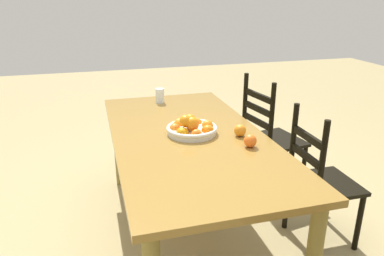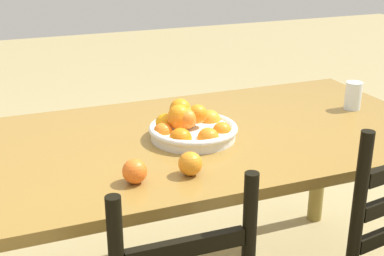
% 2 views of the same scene
% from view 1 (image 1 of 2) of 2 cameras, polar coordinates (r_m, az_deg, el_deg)
% --- Properties ---
extents(ground_plane, '(12.00, 12.00, 0.00)m').
position_cam_1_polar(ground_plane, '(2.67, -0.55, -16.14)').
color(ground_plane, tan).
extents(dining_table, '(1.89, 0.93, 0.75)m').
position_cam_1_polar(dining_table, '(2.34, -0.60, -3.08)').
color(dining_table, olive).
rests_on(dining_table, ground).
extents(chair_near_window, '(0.40, 0.40, 0.93)m').
position_cam_1_polar(chair_near_window, '(2.53, 19.34, -8.20)').
color(chair_near_window, black).
rests_on(chair_near_window, ground).
extents(chair_by_cabinet, '(0.48, 0.48, 0.99)m').
position_cam_1_polar(chair_by_cabinet, '(3.04, 11.97, -1.75)').
color(chair_by_cabinet, black).
rests_on(chair_by_cabinet, ground).
extents(fruit_bowl, '(0.32, 0.32, 0.14)m').
position_cam_1_polar(fruit_bowl, '(2.28, -0.04, -0.01)').
color(fruit_bowl, white).
rests_on(fruit_bowl, dining_table).
extents(orange_loose_0, '(0.08, 0.08, 0.08)m').
position_cam_1_polar(orange_loose_0, '(2.28, 7.53, -0.37)').
color(orange_loose_0, orange).
rests_on(orange_loose_0, dining_table).
extents(orange_loose_1, '(0.08, 0.08, 0.08)m').
position_cam_1_polar(orange_loose_1, '(2.13, 9.08, -1.99)').
color(orange_loose_1, orange).
rests_on(orange_loose_1, dining_table).
extents(drinking_glass, '(0.07, 0.07, 0.12)m').
position_cam_1_polar(drinking_glass, '(2.97, -5.04, 5.06)').
color(drinking_glass, silver).
rests_on(drinking_glass, dining_table).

